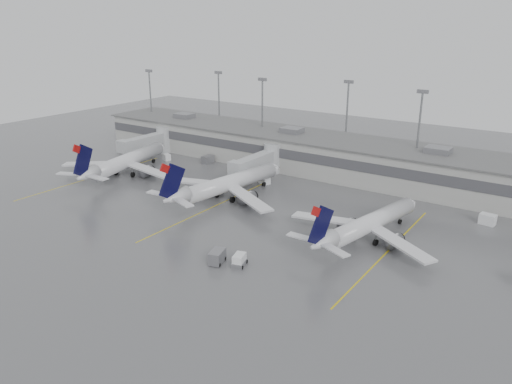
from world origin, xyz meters
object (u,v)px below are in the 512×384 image
Objects in this scene: jet_far_left at (125,161)px; jet_mid_left at (226,184)px; jet_mid_right at (368,224)px; baggage_tug at (239,261)px.

jet_far_left is 29.33m from jet_mid_left.
jet_mid_right is (31.19, -3.05, -0.30)m from jet_mid_left.
jet_mid_right is 22.43m from baggage_tug.
jet_far_left reaches higher than jet_mid_left.
jet_mid_left is at bearing -11.95° from jet_far_left.
jet_mid_right is at bearing -15.02° from jet_far_left.
jet_far_left is 1.12× the size of jet_mid_right.
baggage_tug is at bearing -110.92° from jet_mid_right.
jet_far_left is 1.01× the size of jet_mid_left.
jet_mid_right is at bearing 41.14° from baggage_tug.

